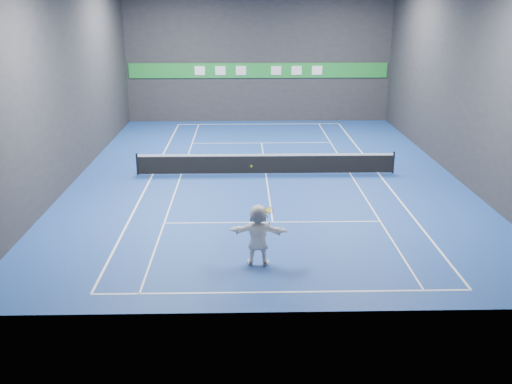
{
  "coord_description": "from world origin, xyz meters",
  "views": [
    {
      "loc": [
        -1.11,
        -26.52,
        7.95
      ],
      "look_at": [
        -0.65,
        -7.24,
        1.5
      ],
      "focal_mm": 40.0,
      "sensor_mm": 36.0,
      "label": 1
    }
  ],
  "objects_px": {
    "tennis_net": "(266,163)",
    "player": "(258,235)",
    "tennis_ball": "(251,166)",
    "tennis_racket": "(269,212)"
  },
  "relations": [
    {
      "from": "player",
      "to": "tennis_ball",
      "type": "height_order",
      "value": "tennis_ball"
    },
    {
      "from": "tennis_ball",
      "to": "tennis_net",
      "type": "relative_size",
      "value": 0.01
    },
    {
      "from": "tennis_ball",
      "to": "tennis_racket",
      "type": "height_order",
      "value": "tennis_ball"
    },
    {
      "from": "player",
      "to": "tennis_racket",
      "type": "distance_m",
      "value": 0.81
    },
    {
      "from": "player",
      "to": "tennis_net",
      "type": "height_order",
      "value": "player"
    },
    {
      "from": "player",
      "to": "tennis_racket",
      "type": "height_order",
      "value": "player"
    },
    {
      "from": "tennis_net",
      "to": "player",
      "type": "bearing_deg",
      "value": -93.74
    },
    {
      "from": "player",
      "to": "tennis_racket",
      "type": "relative_size",
      "value": 3.06
    },
    {
      "from": "player",
      "to": "tennis_ball",
      "type": "bearing_deg",
      "value": -33.38
    },
    {
      "from": "tennis_net",
      "to": "tennis_racket",
      "type": "xyz_separation_m",
      "value": [
        -0.31,
        -9.94,
        1.2
      ]
    }
  ]
}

